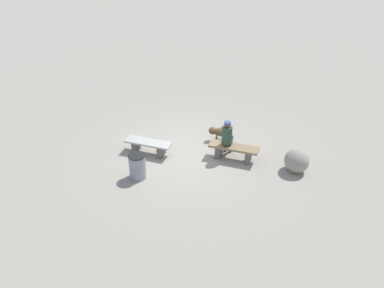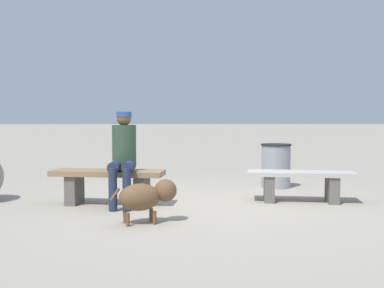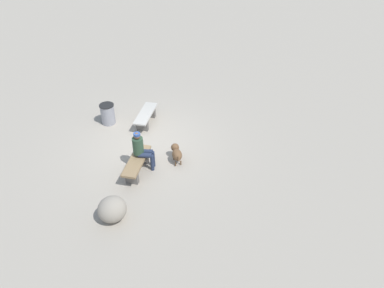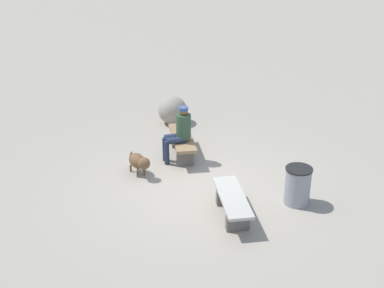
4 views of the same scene
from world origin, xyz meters
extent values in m
cube|color=#9E9384|center=(0.00, 0.00, -0.03)|extent=(210.00, 210.00, 0.06)
cube|color=#605B56|center=(-1.73, -0.14, 0.19)|extent=(0.21, 0.43, 0.38)
cube|color=#605B56|center=(-0.86, -0.29, 0.19)|extent=(0.21, 0.43, 0.38)
cube|color=#B2ADA3|center=(-1.29, -0.22, 0.40)|extent=(1.56, 0.71, 0.06)
cube|color=#605B56|center=(0.95, -0.04, 0.20)|extent=(0.21, 0.39, 0.40)
cube|color=#605B56|center=(1.89, -0.21, 0.20)|extent=(0.21, 0.39, 0.40)
cube|color=#8C704C|center=(1.42, -0.13, 0.44)|extent=(1.60, 0.71, 0.07)
cylinder|color=#2D4733|center=(1.19, -0.08, 0.83)|extent=(0.33, 0.33, 0.55)
sphere|color=brown|center=(1.19, -0.08, 1.19)|extent=(0.20, 0.20, 0.20)
cylinder|color=#2D4C8C|center=(1.19, -0.08, 1.24)|extent=(0.21, 0.21, 0.07)
cylinder|color=#232D47|center=(1.29, 0.11, 0.55)|extent=(0.17, 0.42, 0.15)
cylinder|color=#232D47|center=(1.30, 0.32, 0.28)|extent=(0.11, 0.11, 0.55)
cylinder|color=#232D47|center=(1.11, 0.12, 0.55)|extent=(0.17, 0.42, 0.15)
cylinder|color=#232D47|center=(1.12, 0.33, 0.28)|extent=(0.11, 0.11, 0.55)
ellipsoid|color=brown|center=(0.91, 1.05, 0.30)|extent=(0.54, 0.42, 0.31)
sphere|color=brown|center=(0.62, 0.97, 0.36)|extent=(0.26, 0.26, 0.26)
cylinder|color=brown|center=(0.79, 0.93, 0.07)|extent=(0.04, 0.04, 0.15)
cylinder|color=brown|center=(0.74, 1.09, 0.07)|extent=(0.04, 0.04, 0.15)
cylinder|color=brown|center=(1.08, 1.01, 0.07)|extent=(0.04, 0.04, 0.15)
cylinder|color=brown|center=(1.03, 1.17, 0.07)|extent=(0.04, 0.04, 0.15)
cylinder|color=brown|center=(1.18, 1.12, 0.35)|extent=(0.12, 0.06, 0.15)
cylinder|color=gray|center=(-1.26, -1.58, 0.36)|extent=(0.49, 0.49, 0.73)
cylinder|color=black|center=(-1.26, -1.58, 0.74)|extent=(0.52, 0.52, 0.03)
camera|label=1|loc=(2.00, -11.45, 7.12)|focal=39.51mm
camera|label=2|loc=(0.58, 6.16, 1.18)|focal=42.72mm
camera|label=3|loc=(10.07, 1.82, 7.54)|focal=35.17mm
camera|label=4|loc=(-9.01, 3.21, 5.45)|focal=49.89mm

